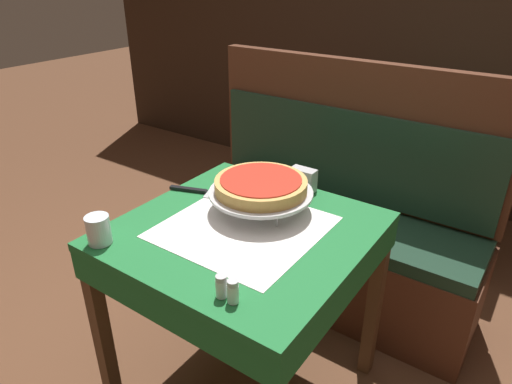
{
  "coord_description": "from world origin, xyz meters",
  "views": [
    {
      "loc": [
        0.79,
        -1.06,
        1.56
      ],
      "look_at": [
        -0.02,
        0.1,
        0.85
      ],
      "focal_mm": 32.0,
      "sensor_mm": 36.0,
      "label": 1
    }
  ],
  "objects_px": {
    "pepper_shaker": "(233,291)",
    "napkin_holder": "(303,180)",
    "water_glass_near": "(98,230)",
    "pizza_pan_stand": "(261,193)",
    "booth_bench": "(331,232)",
    "salt_shaker": "(221,286)",
    "dining_table_rear": "(443,135)",
    "dining_table_front": "(244,250)",
    "pizza_server": "(202,192)",
    "deep_dish_pizza": "(261,185)",
    "condiment_caddy": "(444,110)"
  },
  "relations": [
    {
      "from": "dining_table_front",
      "to": "pizza_pan_stand",
      "type": "height_order",
      "value": "pizza_pan_stand"
    },
    {
      "from": "deep_dish_pizza",
      "to": "dining_table_front",
      "type": "bearing_deg",
      "value": -82.14
    },
    {
      "from": "booth_bench",
      "to": "pepper_shaker",
      "type": "relative_size",
      "value": 21.47
    },
    {
      "from": "dining_table_front",
      "to": "deep_dish_pizza",
      "type": "height_order",
      "value": "deep_dish_pizza"
    },
    {
      "from": "pizza_server",
      "to": "booth_bench",
      "type": "bearing_deg",
      "value": 67.58
    },
    {
      "from": "pizza_pan_stand",
      "to": "salt_shaker",
      "type": "bearing_deg",
      "value": -67.97
    },
    {
      "from": "booth_bench",
      "to": "dining_table_rear",
      "type": "bearing_deg",
      "value": 73.95
    },
    {
      "from": "deep_dish_pizza",
      "to": "condiment_caddy",
      "type": "bearing_deg",
      "value": 81.9
    },
    {
      "from": "napkin_holder",
      "to": "dining_table_rear",
      "type": "bearing_deg",
      "value": 80.65
    },
    {
      "from": "salt_shaker",
      "to": "pizza_server",
      "type": "bearing_deg",
      "value": 135.72
    },
    {
      "from": "pepper_shaker",
      "to": "napkin_holder",
      "type": "bearing_deg",
      "value": 104.67
    },
    {
      "from": "dining_table_rear",
      "to": "napkin_holder",
      "type": "relative_size",
      "value": 7.78
    },
    {
      "from": "booth_bench",
      "to": "pepper_shaker",
      "type": "height_order",
      "value": "booth_bench"
    },
    {
      "from": "water_glass_near",
      "to": "salt_shaker",
      "type": "bearing_deg",
      "value": 2.02
    },
    {
      "from": "water_glass_near",
      "to": "condiment_caddy",
      "type": "distance_m",
      "value": 2.11
    },
    {
      "from": "salt_shaker",
      "to": "water_glass_near",
      "type": "bearing_deg",
      "value": -177.98
    },
    {
      "from": "dining_table_rear",
      "to": "water_glass_near",
      "type": "height_order",
      "value": "water_glass_near"
    },
    {
      "from": "water_glass_near",
      "to": "salt_shaker",
      "type": "distance_m",
      "value": 0.48
    },
    {
      "from": "pizza_server",
      "to": "salt_shaker",
      "type": "bearing_deg",
      "value": -44.28
    },
    {
      "from": "water_glass_near",
      "to": "pizza_pan_stand",
      "type": "bearing_deg",
      "value": 57.5
    },
    {
      "from": "pizza_pan_stand",
      "to": "pepper_shaker",
      "type": "relative_size",
      "value": 5.45
    },
    {
      "from": "dining_table_front",
      "to": "condiment_caddy",
      "type": "bearing_deg",
      "value": 83.1
    },
    {
      "from": "deep_dish_pizza",
      "to": "salt_shaker",
      "type": "height_order",
      "value": "deep_dish_pizza"
    },
    {
      "from": "napkin_holder",
      "to": "pizza_pan_stand",
      "type": "bearing_deg",
      "value": -100.77
    },
    {
      "from": "napkin_holder",
      "to": "booth_bench",
      "type": "bearing_deg",
      "value": 96.32
    },
    {
      "from": "deep_dish_pizza",
      "to": "dining_table_rear",
      "type": "bearing_deg",
      "value": 80.44
    },
    {
      "from": "pepper_shaker",
      "to": "napkin_holder",
      "type": "xyz_separation_m",
      "value": [
        -0.18,
        0.68,
        0.01
      ]
    },
    {
      "from": "booth_bench",
      "to": "napkin_holder",
      "type": "height_order",
      "value": "booth_bench"
    },
    {
      "from": "pizza_server",
      "to": "dining_table_front",
      "type": "bearing_deg",
      "value": -22.05
    },
    {
      "from": "condiment_caddy",
      "to": "booth_bench",
      "type": "bearing_deg",
      "value": -103.36
    },
    {
      "from": "pizza_server",
      "to": "napkin_holder",
      "type": "distance_m",
      "value": 0.39
    },
    {
      "from": "pizza_server",
      "to": "salt_shaker",
      "type": "height_order",
      "value": "salt_shaker"
    },
    {
      "from": "dining_table_front",
      "to": "deep_dish_pizza",
      "type": "distance_m",
      "value": 0.24
    },
    {
      "from": "booth_bench",
      "to": "pizza_pan_stand",
      "type": "relative_size",
      "value": 3.94
    },
    {
      "from": "pizza_pan_stand",
      "to": "salt_shaker",
      "type": "distance_m",
      "value": 0.49
    },
    {
      "from": "water_glass_near",
      "to": "napkin_holder",
      "type": "relative_size",
      "value": 0.94
    },
    {
      "from": "dining_table_rear",
      "to": "pizza_pan_stand",
      "type": "xyz_separation_m",
      "value": [
        -0.26,
        -1.52,
        0.17
      ]
    },
    {
      "from": "water_glass_near",
      "to": "napkin_holder",
      "type": "bearing_deg",
      "value": 63.86
    },
    {
      "from": "dining_table_front",
      "to": "pizza_server",
      "type": "height_order",
      "value": "pizza_server"
    },
    {
      "from": "dining_table_front",
      "to": "salt_shaker",
      "type": "relative_size",
      "value": 12.06
    },
    {
      "from": "napkin_holder",
      "to": "condiment_caddy",
      "type": "distance_m",
      "value": 1.36
    },
    {
      "from": "pizza_server",
      "to": "condiment_caddy",
      "type": "relative_size",
      "value": 1.8
    },
    {
      "from": "booth_bench",
      "to": "salt_shaker",
      "type": "height_order",
      "value": "booth_bench"
    },
    {
      "from": "deep_dish_pizza",
      "to": "salt_shaker",
      "type": "distance_m",
      "value": 0.49
    },
    {
      "from": "dining_table_front",
      "to": "pizza_pan_stand",
      "type": "relative_size",
      "value": 2.17
    },
    {
      "from": "pepper_shaker",
      "to": "napkin_holder",
      "type": "relative_size",
      "value": 0.68
    },
    {
      "from": "dining_table_front",
      "to": "pizza_server",
      "type": "xyz_separation_m",
      "value": [
        -0.28,
        0.11,
        0.1
      ]
    },
    {
      "from": "pepper_shaker",
      "to": "condiment_caddy",
      "type": "height_order",
      "value": "condiment_caddy"
    },
    {
      "from": "dining_table_front",
      "to": "pizza_pan_stand",
      "type": "bearing_deg",
      "value": 97.86
    },
    {
      "from": "pizza_pan_stand",
      "to": "pizza_server",
      "type": "height_order",
      "value": "pizza_pan_stand"
    }
  ]
}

